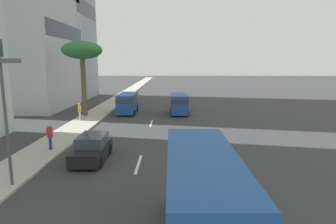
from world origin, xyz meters
name	(u,v)px	position (x,y,z in m)	size (l,w,h in m)	color
ground_plane	(156,109)	(31.50, 0.00, 0.00)	(198.00, 198.00, 0.00)	#38383A
sidewalk_right	(104,108)	(31.50, 6.77, 0.07)	(162.00, 2.87, 0.15)	#B2ADA3
lane_stripe_mid	(138,164)	(11.06, 0.00, 0.01)	(3.20, 0.16, 0.01)	silver
lane_stripe_far	(151,123)	(22.55, 0.00, 0.01)	(3.20, 0.16, 0.01)	silver
van_lead	(179,103)	(27.85, -2.95, 1.34)	(4.64, 2.09, 2.33)	#1E478C
van_second	(128,102)	(28.39, 3.20, 1.35)	(5.22, 2.07, 2.35)	#1E478C
car_third	(92,148)	(11.80, 2.93, 0.74)	(4.12, 1.80, 1.56)	black
minibus_fourth	(202,200)	(3.20, -2.87, 1.76)	(6.69, 2.28, 3.22)	silver
pedestrian_near_lamp	(50,135)	(13.45, 6.24, 1.13)	(0.39, 0.35, 1.76)	navy
pedestrian_mid_block	(80,111)	(23.31, 7.37, 1.14)	(0.31, 0.37, 1.77)	beige
palm_tree	(82,52)	(25.93, 7.62, 7.15)	(4.30, 4.30, 8.15)	brown
street_lamp	(7,107)	(7.81, 5.61, 3.93)	(0.24, 0.97, 6.03)	#4C4C51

